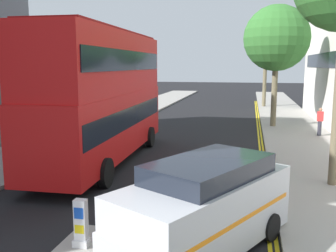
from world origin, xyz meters
The scene contains 11 objects.
sidewalk_right centered at (6.50, 16.00, 0.07)m, with size 4.00×80.00×0.14m, color #9E9991.
sidewalk_left centered at (-6.50, 16.00, 0.07)m, with size 4.00×80.00×0.14m, color #9E9991.
kerb_line_outer centered at (4.40, 14.00, 0.00)m, with size 0.10×56.00×0.01m, color yellow.
kerb_line_inner centered at (4.24, 14.00, 0.00)m, with size 0.10×56.00×0.01m, color yellow.
traffic_island centered at (0.00, 3.99, 0.05)m, with size 1.10×2.20×0.10m, color #9E9991.
keep_left_bollard centered at (0.00, 3.99, 0.61)m, with size 0.36×0.28×1.11m.
double_decker_bus_away centered at (-2.49, 11.67, 3.03)m, with size 3.02×10.87×5.64m.
taxi_minivan centered at (2.71, 4.49, 1.07)m, with size 3.95×5.11×2.12m.
pedestrian_far centered at (7.68, 19.50, 0.99)m, with size 0.34×0.22×1.62m.
street_tree_near centered at (5.01, 35.19, 6.13)m, with size 4.00×4.00×8.03m.
street_tree_far centered at (5.23, 22.59, 5.91)m, with size 4.29×4.29×7.95m.
Camera 1 is at (3.67, -3.53, 4.21)m, focal length 40.38 mm.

